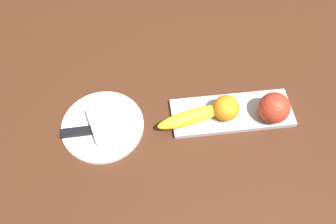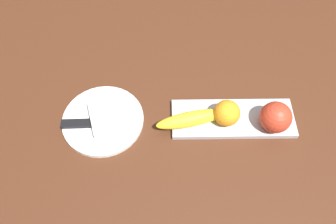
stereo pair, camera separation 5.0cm
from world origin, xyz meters
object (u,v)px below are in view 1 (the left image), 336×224
object	(u,v)px
banana	(192,117)
folded_napkin	(112,121)
orange_near_apple	(226,108)
fruit_tray	(232,113)
knife	(84,131)
apple	(274,108)
dinner_plate	(103,126)

from	to	relation	value
banana	folded_napkin	xyz separation A→B (m)	(-0.21, 0.02, -0.01)
orange_near_apple	banana	bearing A→B (deg)	-175.00
fruit_tray	knife	bearing A→B (deg)	-177.54
orange_near_apple	knife	xyz separation A→B (m)	(-0.38, -0.01, -0.03)
apple	folded_napkin	xyz separation A→B (m)	(-0.43, 0.03, -0.03)
fruit_tray	orange_near_apple	size ratio (longest dim) A/B	4.74
apple	orange_near_apple	world-z (taller)	apple
knife	orange_near_apple	bearing A→B (deg)	0.15
dinner_plate	knife	xyz separation A→B (m)	(-0.05, -0.02, 0.01)
fruit_tray	apple	world-z (taller)	apple
fruit_tray	folded_napkin	size ratio (longest dim) A/B	2.94
banana	dinner_plate	distance (m)	0.24
fruit_tray	apple	distance (m)	0.11
banana	knife	world-z (taller)	banana
orange_near_apple	fruit_tray	bearing A→B (deg)	20.17
fruit_tray	folded_napkin	xyz separation A→B (m)	(-0.33, 0.00, 0.02)
banana	knife	distance (m)	0.29
orange_near_apple	dinner_plate	bearing A→B (deg)	178.51
fruit_tray	folded_napkin	bearing A→B (deg)	180.00
folded_napkin	knife	distance (m)	0.08
dinner_plate	apple	bearing A→B (deg)	-3.39
knife	fruit_tray	bearing A→B (deg)	1.30
orange_near_apple	folded_napkin	bearing A→B (deg)	178.37
fruit_tray	apple	xyz separation A→B (m)	(0.10, -0.03, 0.05)
dinner_plate	knife	world-z (taller)	knife
banana	folded_napkin	world-z (taller)	banana
folded_napkin	orange_near_apple	bearing A→B (deg)	-1.63
apple	dinner_plate	xyz separation A→B (m)	(-0.46, 0.03, -0.05)
fruit_tray	knife	world-z (taller)	knife
apple	orange_near_apple	xyz separation A→B (m)	(-0.12, 0.02, -0.01)
orange_near_apple	folded_napkin	world-z (taller)	orange_near_apple
orange_near_apple	dinner_plate	world-z (taller)	orange_near_apple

